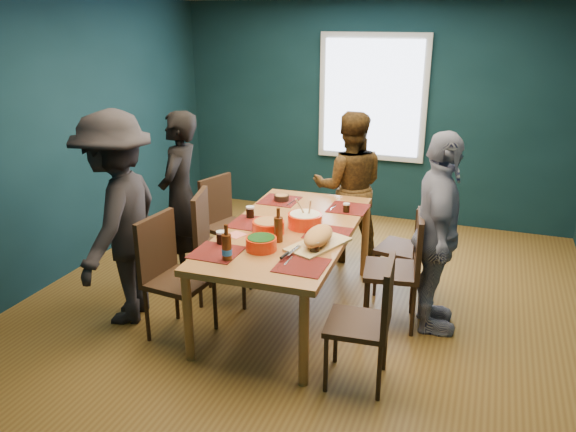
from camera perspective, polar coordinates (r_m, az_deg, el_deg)
name	(u,v)px	position (r m, az deg, el deg)	size (l,w,h in m)	color
room	(320,149)	(5.11, 3.29, 6.76)	(5.01, 5.01, 2.71)	brown
dining_table	(289,236)	(4.82, 0.11, -2.09)	(1.12, 2.13, 0.80)	#A86032
chair_left_far	(223,216)	(5.80, -6.57, -0.04)	(0.55, 0.55, 0.97)	#321E10
chair_left_mid	(214,238)	(5.15, -7.54, -2.26)	(0.57, 0.57, 1.03)	#321E10
chair_left_near	(169,268)	(4.65, -12.01, -5.14)	(0.50, 0.50, 1.02)	#321E10
chair_right_far	(412,242)	(5.30, 12.50, -2.55)	(0.50, 0.50, 0.94)	#321E10
chair_right_mid	(404,261)	(4.78, 11.69, -4.52)	(0.52, 0.52, 1.00)	#321E10
chair_right_near	(371,314)	(3.99, 8.47, -9.83)	(0.47, 0.47, 0.96)	#321E10
person_far_left	(180,196)	(5.62, -10.87, 2.00)	(0.61, 0.40, 1.67)	black
person_back	(349,187)	(5.97, 6.23, 2.95)	(0.78, 0.61, 1.60)	black
person_right	(437,235)	(4.69, 14.93, -1.84)	(0.99, 0.41, 1.69)	silver
person_near_left	(119,219)	(4.89, -16.83, -0.32)	(1.18, 0.68, 1.82)	black
bowl_salad	(268,227)	(4.67, -2.01, -1.10)	(0.27, 0.27, 0.11)	red
bowl_dumpling	(305,220)	(4.80, 1.73, -0.38)	(0.30, 0.30, 0.28)	red
bowl_herbs	(261,243)	(4.35, -2.74, -2.76)	(0.24, 0.24, 0.11)	red
cutting_board	(318,238)	(4.41, 3.09, -2.24)	(0.45, 0.70, 0.15)	tan
small_bowl	(282,198)	(5.49, -0.66, 1.88)	(0.15, 0.15, 0.06)	black
beer_bottle_a	(227,248)	(4.17, -6.24, -3.20)	(0.08, 0.08, 0.28)	#451F0C
beer_bottle_b	(278,229)	(4.48, -0.99, -1.29)	(0.07, 0.07, 0.28)	#451F0C
cola_glass_a	(221,237)	(4.48, -6.83, -2.14)	(0.08, 0.08, 0.11)	black
cola_glass_b	(315,247)	(4.27, 2.76, -3.14)	(0.07, 0.07, 0.10)	black
cola_glass_c	(346,207)	(5.19, 5.95, 0.87)	(0.06, 0.06, 0.09)	black
cola_glass_d	(250,212)	(5.03, -3.86, 0.44)	(0.08, 0.08, 0.11)	black
napkin_a	(325,232)	(4.72, 3.79, -1.63)	(0.15, 0.15, 0.00)	#EE7364
napkin_b	(236,235)	(4.67, -5.29, -1.91)	(0.14, 0.14, 0.00)	#EE7364
napkin_c	(309,264)	(4.12, 2.16, -4.90)	(0.12, 0.12, 0.00)	#EE7364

